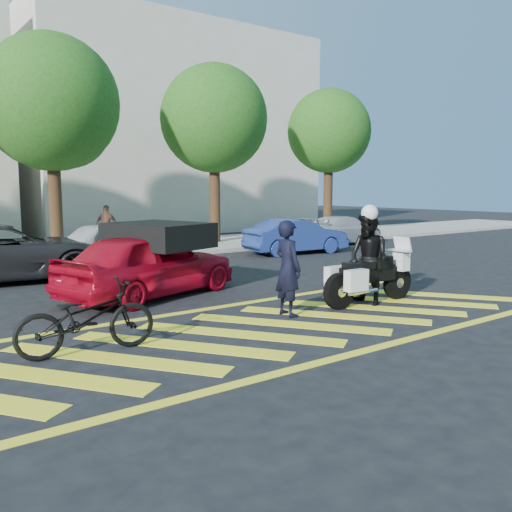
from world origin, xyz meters
TOP-DOWN VIEW (x-y plane):
  - ground at (0.00, 0.00)m, footprint 90.00×90.00m
  - sidewalk at (0.00, 12.00)m, footprint 60.00×5.00m
  - crosswalk at (-0.04, 0.00)m, footprint 12.33×4.00m
  - building_right at (9.00, 21.00)m, footprint 16.00×8.00m
  - tree_center at (0.13, 12.06)m, footprint 4.60×4.60m
  - tree_right at (6.63, 12.06)m, footprint 4.40×4.40m
  - tree_far_right at (13.13, 12.06)m, footprint 4.00×4.00m
  - officer_bike at (0.90, 0.52)m, footprint 0.47×0.68m
  - bicycle at (-2.99, 0.45)m, footprint 2.08×0.87m
  - police_motorcycle at (2.91, 0.31)m, footprint 2.47×0.79m
  - officer_moto at (2.90, 0.31)m, footprint 0.75×0.95m
  - red_convertible at (-0.42, 3.73)m, footprint 4.67×2.99m
  - parked_mid_left at (-2.59, 7.80)m, footprint 5.62×3.04m
  - parked_mid_right at (1.03, 9.17)m, footprint 4.20×2.14m
  - parked_right at (7.38, 7.80)m, footprint 4.03×1.83m
  - parked_far_right at (11.23, 9.20)m, footprint 4.32×2.14m
  - pedestrian_right at (2.41, 13.54)m, footprint 0.93×0.92m

SIDE VIEW (x-z plane):
  - ground at x=0.00m, z-range 0.00..0.00m
  - crosswalk at x=-0.04m, z-range 0.00..0.01m
  - sidewalk at x=0.00m, z-range 0.00..0.15m
  - bicycle at x=-2.99m, z-range 0.00..1.07m
  - police_motorcycle at x=2.91m, z-range 0.05..1.13m
  - parked_far_right at x=11.23m, z-range 0.00..1.21m
  - parked_right at x=7.38m, z-range 0.00..1.28m
  - parked_mid_right at x=1.03m, z-range 0.00..1.37m
  - red_convertible at x=-0.42m, z-range 0.00..1.48m
  - parked_mid_left at x=-2.59m, z-range 0.00..1.50m
  - officer_bike at x=0.90m, z-range 0.00..1.82m
  - pedestrian_right at x=2.41m, z-range 0.15..1.73m
  - officer_moto at x=2.90m, z-range 0.00..1.92m
  - tree_far_right at x=13.13m, z-range 1.39..8.49m
  - tree_right at x=6.63m, z-range 1.34..8.75m
  - tree_center at x=0.13m, z-range 1.31..8.88m
  - building_right at x=9.00m, z-range 0.00..11.00m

